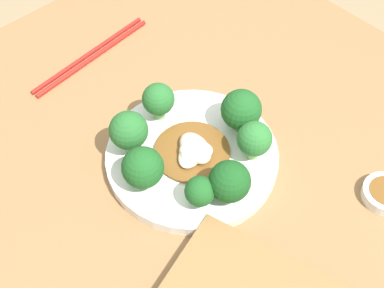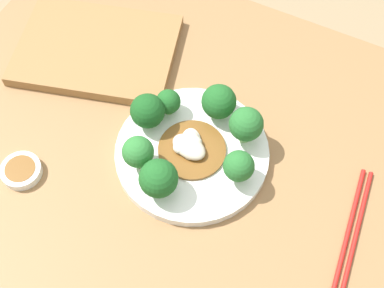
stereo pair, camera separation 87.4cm
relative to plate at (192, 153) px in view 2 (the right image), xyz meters
The scene contains 13 objects.
table 0.36m from the plate, 71.93° to the left, with size 0.92×0.80×0.70m.
plate is the anchor object (origin of this frame).
broccoli_southwest 0.10m from the plate, 137.88° to the right, with size 0.05×0.05×0.07m.
broccoli_southeast 0.09m from the plate, 36.15° to the right, with size 0.04×0.04×0.05m.
broccoli_north 0.10m from the plate, 80.70° to the left, with size 0.06×0.06×0.07m.
broccoli_northeast 0.10m from the plate, 43.45° to the left, with size 0.05×0.05×0.06m.
broccoli_south 0.09m from the plate, 94.89° to the right, with size 0.06×0.06×0.06m.
broccoli_west 0.10m from the plate, behind, with size 0.05×0.05×0.06m.
broccoli_east 0.10m from the plate, ahead, with size 0.06×0.06×0.06m.
stirfry_center 0.02m from the plate, ahead, with size 0.11×0.11×0.02m.
chopsticks 0.27m from the plate, behind, with size 0.04×0.24×0.01m.
sauce_dish 0.27m from the plate, 33.40° to the left, with size 0.06×0.06×0.02m.
cutting_board 0.27m from the plate, 24.43° to the right, with size 0.32×0.27×0.02m.
Camera 2 is at (-0.20, 0.34, 1.46)m, focal length 50.00 mm.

